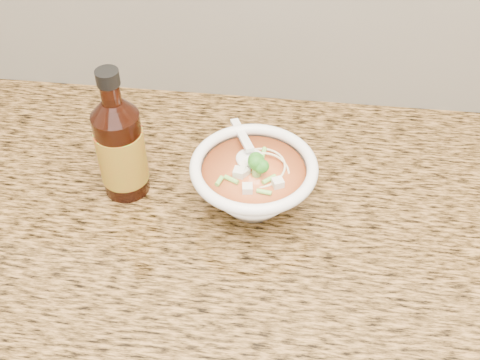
# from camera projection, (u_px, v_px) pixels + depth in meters

# --- Properties ---
(counter_slab) EXTENTS (4.00, 0.68, 0.04)m
(counter_slab) POSITION_uv_depth(u_px,v_px,m) (340.00, 238.00, 0.89)
(counter_slab) COLOR olive
(counter_slab) RESTS_ON cabinet
(soup_bowl) EXTENTS (0.19, 0.21, 0.10)m
(soup_bowl) POSITION_uv_depth(u_px,v_px,m) (253.00, 183.00, 0.88)
(soup_bowl) COLOR white
(soup_bowl) RESTS_ON counter_slab
(hot_sauce_bottle) EXTENTS (0.08, 0.08, 0.22)m
(hot_sauce_bottle) POSITION_uv_depth(u_px,v_px,m) (121.00, 148.00, 0.88)
(hot_sauce_bottle) COLOR black
(hot_sauce_bottle) RESTS_ON counter_slab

